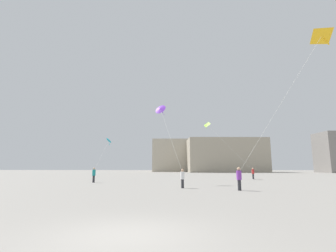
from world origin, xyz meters
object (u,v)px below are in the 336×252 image
kite_violet_diamond (160,109)px  kite_amber_delta (321,38)px  kite_lime_delta (208,126)px  person_in_red (253,173)px  building_left_hall (176,156)px  person_in_teal (94,174)px  person_in_white (182,178)px  kite_cyan_diamond (109,140)px  building_centre_hall (226,156)px  person_in_purple (239,178)px

kite_violet_diamond → kite_amber_delta: 16.00m
kite_violet_diamond → kite_lime_delta: bearing=62.1°
person_in_red → building_left_hall: size_ratio=0.09×
person_in_red → kite_violet_diamond: (-12.90, -11.41, 7.21)m
person_in_teal → kite_lime_delta: kite_lime_delta is taller
person_in_white → kite_cyan_diamond: (-10.98, 15.32, 4.84)m
building_left_hall → kite_cyan_diamond: bearing=-97.6°
building_left_hall → building_centre_hall: building_left_hall is taller
building_left_hall → building_centre_hall: size_ratio=0.68×
person_in_teal → kite_violet_diamond: size_ratio=0.23×
person_in_purple → person_in_white: size_ratio=1.09×
person_in_teal → building_left_hall: 72.01m
kite_violet_diamond → person_in_white: bearing=-66.7°
kite_lime_delta → person_in_red: bearing=-7.5°
building_centre_hall → kite_amber_delta: bearing=-94.3°
person_in_red → person_in_teal: bearing=-167.5°
person_in_purple → building_left_hall: 80.96m
person_in_purple → person_in_teal: 17.06m
person_in_purple → person_in_red: 19.89m
kite_violet_diamond → building_left_hall: 73.05m
kite_violet_diamond → kite_lime_delta: kite_lime_delta is taller
kite_lime_delta → kite_cyan_diamond: (-15.08, -2.48, -2.52)m
kite_cyan_diamond → building_left_hall: 63.82m
person_in_teal → kite_violet_diamond: kite_violet_diamond is taller
kite_amber_delta → building_centre_hall: (5.52, 73.03, -5.03)m
person_in_teal → kite_amber_delta: bearing=-162.0°
kite_lime_delta → building_centre_hall: 52.35m
kite_cyan_diamond → building_centre_hall: (26.50, 53.51, 0.13)m
kite_lime_delta → kite_cyan_diamond: 15.49m
person_in_red → kite_cyan_diamond: (-21.48, -1.63, 4.81)m
kite_lime_delta → person_in_white: bearing=-103.0°
person_in_teal → kite_amber_delta: kite_amber_delta is taller
person_in_white → building_centre_hall: building_centre_hall is taller
kite_violet_diamond → kite_cyan_diamond: size_ratio=0.85×
person_in_purple → kite_cyan_diamond: kite_cyan_diamond is taller
kite_cyan_diamond → person_in_red: bearing=4.3°
person_in_teal → building_centre_hall: bearing=-65.1°
building_centre_hall → building_left_hall: bearing=151.6°
person_in_purple → person_in_white: (-4.27, 1.93, -0.08)m
building_left_hall → kite_violet_diamond: bearing=-89.9°
person_in_teal → person_in_white: (10.15, -7.18, -0.06)m
person_in_red → kite_lime_delta: kite_lime_delta is taller
kite_violet_diamond → building_left_hall: (-0.09, 73.03, -1.78)m
person_in_teal → kite_violet_diamond: bearing=-144.4°
person_in_white → kite_violet_diamond: (-2.39, 5.54, 7.24)m
person_in_teal → person_in_red: bearing=-107.2°
person_in_teal → kite_lime_delta: size_ratio=0.23×
person_in_purple → person_in_white: person_in_purple is taller
person_in_white → building_centre_hall: size_ratio=0.06×
kite_lime_delta → kite_amber_delta: kite_amber_delta is taller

